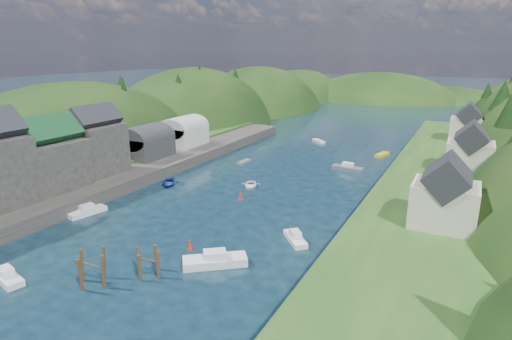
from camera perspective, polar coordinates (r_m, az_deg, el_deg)
The scene contains 15 objects.
ground at distance 86.20m, azimuth 6.65°, elevation 1.02°, with size 600.00×600.00×0.00m, color black.
hillside_left at distance 130.34m, azimuth -8.29°, elevation 2.42°, with size 44.00×245.56×52.00m.
far_hills at distance 206.75m, azimuth 19.11°, elevation 5.91°, with size 103.00×68.00×44.00m.
hill_trees at distance 97.16m, azimuth 9.34°, elevation 9.30°, with size 91.34×150.34×12.66m.
quay_left at distance 74.44m, azimuth -19.64°, elevation -1.43°, with size 12.00×110.00×2.00m, color #2D2B28.
terrace_left_grass at distance 79.48m, azimuth -23.16°, elevation -0.54°, with size 12.00×110.00×2.50m, color #234719.
quayside_buildings at distance 66.40m, azimuth -29.78°, elevation 0.80°, with size 8.00×35.84×12.90m.
boat_sheds at distance 88.26m, azimuth -11.93°, elevation 4.64°, with size 7.00×21.00×7.50m.
terrace_right at distance 71.46m, azimuth 22.85°, elevation -2.30°, with size 16.00×120.00×2.40m, color #234719.
right_bank_cottages at distance 78.29m, azimuth 25.91°, elevation 2.39°, with size 9.00×59.24×8.41m.
piling_cluster_near at distance 45.02m, azimuth -20.95°, elevation -12.45°, with size 3.41×3.16×3.96m.
piling_cluster_far at distance 45.16m, azimuth -14.17°, elevation -12.15°, with size 2.99×2.81×3.38m.
channel_buoy_near at distance 49.92m, azimuth -8.80°, elevation -9.83°, with size 0.70×0.70×1.10m.
channel_buoy_far at distance 64.94m, azimuth -2.09°, elevation -3.45°, with size 0.70×0.70×1.10m.
moored_boats at distance 58.49m, azimuth -4.80°, elevation -5.75°, with size 32.30×89.12×1.79m.
Camera 1 is at (28.64, -28.27, 22.00)m, focal length 30.00 mm.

